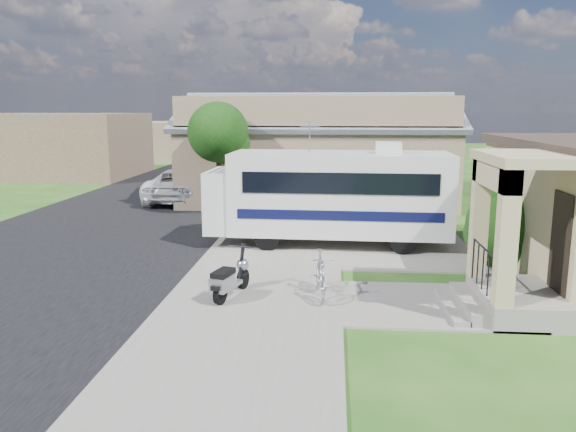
# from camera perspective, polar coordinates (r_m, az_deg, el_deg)

# --- Properties ---
(ground) EXTENTS (120.00, 120.00, 0.00)m
(ground) POSITION_cam_1_polar(r_m,az_deg,el_deg) (13.74, 1.24, -7.33)
(ground) COLOR #1B4512
(street_slab) EXTENTS (9.00, 80.00, 0.02)m
(street_slab) POSITION_cam_1_polar(r_m,az_deg,el_deg) (24.85, -14.85, 0.56)
(street_slab) COLOR black
(street_slab) RESTS_ON ground
(sidewalk_slab) EXTENTS (4.00, 80.00, 0.06)m
(sidewalk_slab) POSITION_cam_1_polar(r_m,az_deg,el_deg) (23.49, 0.27, 0.40)
(sidewalk_slab) COLOR slate
(sidewalk_slab) RESTS_ON ground
(driveway_slab) EXTENTS (7.00, 6.00, 0.05)m
(driveway_slab) POSITION_cam_1_polar(r_m,az_deg,el_deg) (18.06, 6.86, -2.88)
(driveway_slab) COLOR slate
(driveway_slab) RESTS_ON ground
(walk_slab) EXTENTS (4.00, 3.00, 0.05)m
(walk_slab) POSITION_cam_1_polar(r_m,az_deg,el_deg) (12.96, 14.48, -8.70)
(walk_slab) COLOR slate
(walk_slab) RESTS_ON ground
(warehouse) EXTENTS (12.50, 8.40, 5.04)m
(warehouse) POSITION_cam_1_polar(r_m,az_deg,el_deg) (27.11, 3.04, 5.96)
(warehouse) COLOR #77634A
(warehouse) RESTS_ON ground
(distant_bldg_far) EXTENTS (10.00, 8.00, 4.00)m
(distant_bldg_far) POSITION_cam_1_polar(r_m,az_deg,el_deg) (39.35, -22.35, 6.70)
(distant_bldg_far) COLOR brown
(distant_bldg_far) RESTS_ON ground
(distant_bldg_near) EXTENTS (8.00, 7.00, 3.20)m
(distant_bldg_near) POSITION_cam_1_polar(r_m,az_deg,el_deg) (49.68, -13.97, 7.42)
(distant_bldg_near) COLOR #77634A
(distant_bldg_near) RESTS_ON ground
(street_tree_a) EXTENTS (2.44, 2.40, 4.58)m
(street_tree_a) POSITION_cam_1_polar(r_m,az_deg,el_deg) (22.56, -6.83, 8.13)
(street_tree_a) COLOR #2E2114
(street_tree_a) RESTS_ON ground
(street_tree_b) EXTENTS (2.44, 2.40, 4.73)m
(street_tree_b) POSITION_cam_1_polar(r_m,az_deg,el_deg) (32.41, -3.31, 9.24)
(street_tree_b) COLOR #2E2114
(street_tree_b) RESTS_ON ground
(street_tree_c) EXTENTS (2.44, 2.40, 4.42)m
(street_tree_c) POSITION_cam_1_polar(r_m,az_deg,el_deg) (41.35, -1.57, 9.19)
(street_tree_c) COLOR #2E2114
(street_tree_c) RESTS_ON ground
(motorhome) EXTENTS (7.61, 2.64, 3.87)m
(motorhome) POSITION_cam_1_polar(r_m,az_deg,el_deg) (17.71, 4.37, 2.28)
(motorhome) COLOR silver
(motorhome) RESTS_ON ground
(shrub) EXTENTS (2.17, 2.07, 2.66)m
(shrub) POSITION_cam_1_polar(r_m,az_deg,el_deg) (15.95, 21.26, -0.46)
(shrub) COLOR #2E2114
(shrub) RESTS_ON ground
(scooter) EXTENTS (0.79, 1.65, 1.11)m
(scooter) POSITION_cam_1_polar(r_m,az_deg,el_deg) (12.84, -5.97, -6.40)
(scooter) COLOR black
(scooter) RESTS_ON ground
(bicycle) EXTENTS (0.69, 1.76, 1.03)m
(bicycle) POSITION_cam_1_polar(r_m,az_deg,el_deg) (12.89, 3.35, -6.20)
(bicycle) COLOR #97999E
(bicycle) RESTS_ON ground
(pickup_truck) EXTENTS (2.67, 5.64, 1.55)m
(pickup_truck) POSITION_cam_1_polar(r_m,az_deg,el_deg) (26.89, -10.51, 3.16)
(pickup_truck) COLOR silver
(pickup_truck) RESTS_ON ground
(van) EXTENTS (3.00, 5.77, 1.60)m
(van) POSITION_cam_1_polar(r_m,az_deg,el_deg) (34.42, -7.48, 4.93)
(van) COLOR silver
(van) RESTS_ON ground
(garden_hose) EXTENTS (0.36, 0.36, 0.16)m
(garden_hose) POSITION_cam_1_polar(r_m,az_deg,el_deg) (13.62, 17.28, -7.64)
(garden_hose) COLOR #156B2C
(garden_hose) RESTS_ON ground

